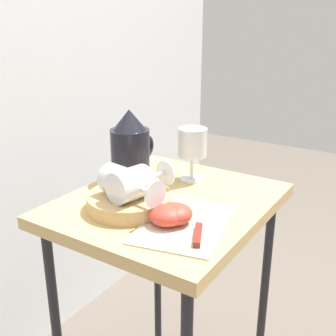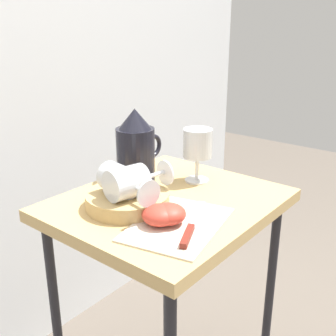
% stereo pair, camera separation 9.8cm
% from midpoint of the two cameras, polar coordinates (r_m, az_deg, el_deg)
% --- Properties ---
extents(curtain_drape, '(2.40, 0.03, 2.17)m').
position_cam_midpoint_polar(curtain_drape, '(1.35, -18.19, 17.21)').
color(curtain_drape, white).
rests_on(curtain_drape, ground_plane).
extents(table, '(0.53, 0.45, 0.71)m').
position_cam_midpoint_polar(table, '(1.05, 2.71, -8.27)').
color(table, tan).
rests_on(table, ground_plane).
extents(linen_napkin, '(0.28, 0.22, 0.00)m').
position_cam_midpoint_polar(linen_napkin, '(0.89, 4.58, -7.75)').
color(linen_napkin, beige).
rests_on(linen_napkin, table).
extents(basket_tray, '(0.20, 0.20, 0.03)m').
position_cam_midpoint_polar(basket_tray, '(0.97, -2.64, -4.41)').
color(basket_tray, tan).
rests_on(basket_tray, table).
extents(pitcher, '(0.16, 0.10, 0.20)m').
position_cam_midpoint_polar(pitcher, '(1.11, -1.89, 2.20)').
color(pitcher, black).
rests_on(pitcher, table).
extents(wine_glass_upright, '(0.08, 0.08, 0.14)m').
position_cam_midpoint_polar(wine_glass_upright, '(1.10, 6.65, 2.96)').
color(wine_glass_upright, silver).
rests_on(wine_glass_upright, table).
extents(wine_glass_tipped_near, '(0.09, 0.16, 0.07)m').
position_cam_midpoint_polar(wine_glass_tipped_near, '(0.94, -3.52, -1.78)').
color(wine_glass_tipped_near, silver).
rests_on(wine_glass_tipped_near, basket_tray).
extents(wine_glass_tipped_far, '(0.16, 0.10, 0.07)m').
position_cam_midpoint_polar(wine_glass_tipped_far, '(0.92, -2.40, -2.00)').
color(wine_glass_tipped_far, silver).
rests_on(wine_glass_tipped_far, basket_tray).
extents(apple_half_left, '(0.08, 0.08, 0.04)m').
position_cam_midpoint_polar(apple_half_left, '(0.88, 2.10, -6.51)').
color(apple_half_left, '#CC3D2D').
rests_on(apple_half_left, linen_napkin).
extents(apple_half_right, '(0.08, 0.08, 0.04)m').
position_cam_midpoint_polar(apple_half_right, '(0.88, 3.23, -6.36)').
color(apple_half_right, '#CC3D2D').
rests_on(apple_half_right, linen_napkin).
extents(knife, '(0.20, 0.11, 0.01)m').
position_cam_midpoint_polar(knife, '(0.86, 6.42, -8.34)').
color(knife, silver).
rests_on(knife, linen_napkin).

